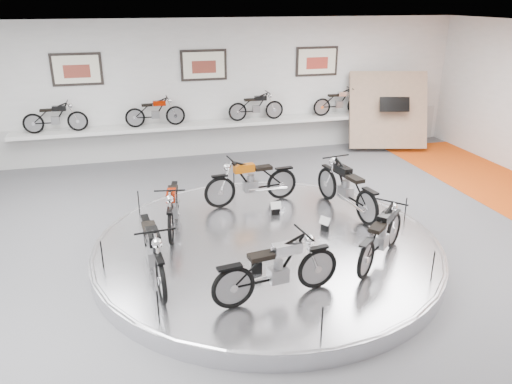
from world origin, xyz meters
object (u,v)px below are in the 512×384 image
object	(u,v)px
bike_e	(277,268)
shelf	(207,125)
bike_a	(346,187)
bike_f	(381,235)
display_platform	(267,248)
bike_d	(153,249)
bike_c	(173,205)
bike_b	(251,180)

from	to	relation	value
bike_e	shelf	bearing A→B (deg)	79.24
bike_a	bike_f	bearing A→B (deg)	161.99
display_platform	shelf	bearing A→B (deg)	90.00
bike_d	bike_c	bearing A→B (deg)	160.07
bike_a	bike_c	bearing A→B (deg)	79.34
display_platform	shelf	xyz separation A→B (m)	(0.00, 6.40, 0.85)
bike_a	bike_d	distance (m)	4.44
bike_c	bike_e	bearing A→B (deg)	33.25
bike_a	bike_b	size ratio (longest dim) A/B	1.04
bike_a	display_platform	bearing A→B (deg)	105.33
bike_b	bike_c	xyz separation A→B (m)	(-1.80, -0.85, -0.05)
shelf	bike_d	distance (m)	7.50
bike_e	bike_d	bearing A→B (deg)	140.69
display_platform	bike_d	distance (m)	2.36
bike_b	bike_d	xyz separation A→B (m)	(-2.29, -2.64, -0.00)
bike_b	bike_d	size ratio (longest dim) A/B	1.01
bike_a	bike_e	bearing A→B (deg)	129.99
bike_a	bike_d	size ratio (longest dim) A/B	1.05
bike_c	bike_d	size ratio (longest dim) A/B	0.92
bike_f	display_platform	bearing A→B (deg)	101.79
bike_a	bike_f	size ratio (longest dim) A/B	1.13
shelf	bike_a	distance (m)	5.84
display_platform	shelf	size ratio (longest dim) A/B	0.58
shelf	bike_c	bearing A→B (deg)	-106.73
shelf	bike_d	bearing A→B (deg)	-106.42
shelf	bike_c	size ratio (longest dim) A/B	6.67
bike_e	bike_f	size ratio (longest dim) A/B	1.05
bike_d	display_platform	bearing A→B (deg)	106.05
bike_a	bike_b	bearing A→B (deg)	53.32
display_platform	bike_d	world-z (taller)	bike_d
shelf	bike_e	bearing A→B (deg)	-92.70
bike_c	bike_e	world-z (taller)	bike_e
bike_a	bike_d	xyz separation A→B (m)	(-4.10, -1.70, -0.02)
bike_b	bike_d	bearing A→B (deg)	42.78
bike_a	bike_f	distance (m)	2.16
shelf	bike_f	distance (m)	7.81
bike_b	shelf	bearing A→B (deg)	-94.02
bike_b	bike_d	distance (m)	3.50
bike_b	bike_c	distance (m)	1.99
shelf	bike_f	bearing A→B (deg)	-77.78
bike_b	bike_a	bearing A→B (deg)	146.32
bike_f	shelf	bearing A→B (deg)	60.60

